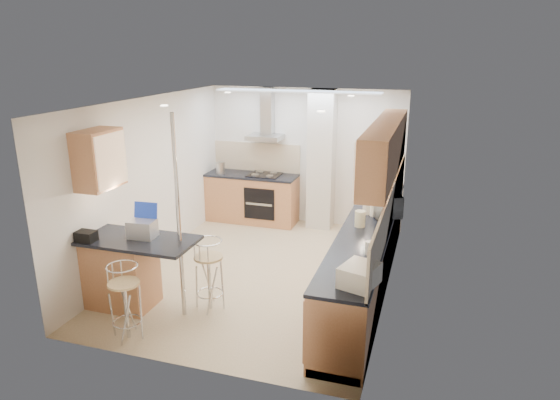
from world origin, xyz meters
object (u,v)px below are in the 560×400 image
(bar_stool_near, at_px, (125,302))
(bar_stool_end, at_px, (209,274))
(laptop, at_px, (142,229))
(microwave, at_px, (385,203))
(bread_bin, at_px, (359,275))

(bar_stool_near, bearing_deg, bar_stool_end, 70.97)
(laptop, distance_m, bar_stool_end, 1.00)
(bar_stool_near, xyz_separation_m, bar_stool_end, (0.61, 0.89, 0.02))
(microwave, distance_m, bar_stool_end, 2.66)
(microwave, xyz_separation_m, bar_stool_end, (-1.95, -1.70, -0.61))
(bread_bin, bearing_deg, laptop, -172.38)
(bar_stool_near, relative_size, bread_bin, 2.25)
(microwave, height_order, bar_stool_near, microwave)
(laptop, distance_m, bar_stool_near, 0.95)
(microwave, bearing_deg, bar_stool_end, 108.67)
(bar_stool_end, bearing_deg, microwave, -39.00)
(laptop, relative_size, bread_bin, 0.80)
(bar_stool_near, bearing_deg, laptop, 119.36)
(microwave, height_order, bar_stool_end, microwave)
(bar_stool_near, distance_m, bar_stool_end, 1.08)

